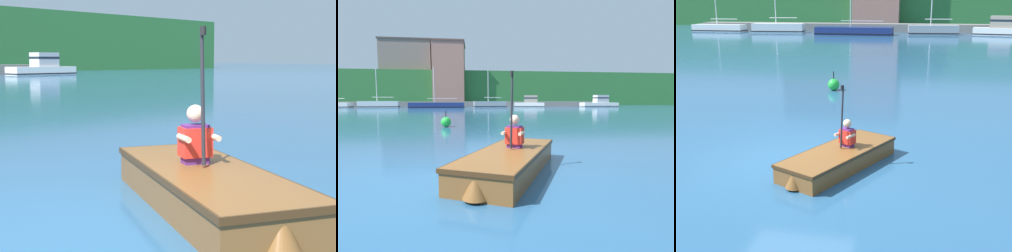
# 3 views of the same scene
# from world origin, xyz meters

# --- Properties ---
(ground_plane) EXTENTS (300.00, 300.00, 0.00)m
(ground_plane) POSITION_xyz_m (0.00, 0.00, 0.00)
(ground_plane) COLOR #28567F
(shoreline_ridge) EXTENTS (120.00, 20.00, 7.21)m
(shoreline_ridge) POSITION_xyz_m (0.00, 60.46, 3.60)
(shoreline_ridge) COLOR #2D6B33
(shoreline_ridge) RESTS_ON ground
(marina_dock) EXTENTS (47.99, 2.40, 0.90)m
(marina_dock) POSITION_xyz_m (0.00, 41.15, 0.45)
(marina_dock) COLOR slate
(marina_dock) RESTS_ON ground
(moored_boat_dock_west_end) EXTENTS (6.06, 2.15, 5.18)m
(moored_boat_dock_west_end) POSITION_xyz_m (-20.85, 38.05, 0.38)
(moored_boat_dock_west_end) COLOR white
(moored_boat_dock_west_end) RESTS_ON ground
(moored_boat_dock_west_inner) EXTENTS (5.12, 2.55, 1.92)m
(moored_boat_dock_west_inner) POSITION_xyz_m (9.80, 37.84, 0.71)
(moored_boat_dock_west_inner) COLOR white
(moored_boat_dock_west_inner) RESTS_ON ground
(moored_boat_dock_center_far) EXTENTS (5.21, 2.21, 5.87)m
(moored_boat_dock_center_far) POSITION_xyz_m (3.22, 37.36, 0.47)
(moored_boat_dock_center_far) COLOR #9EA3A8
(moored_boat_dock_center_far) RESTS_ON ground
(moored_boat_dock_east_inner) EXTENTS (8.01, 2.44, 6.02)m
(moored_boat_dock_east_inner) POSITION_xyz_m (-4.76, 35.90, 0.37)
(moored_boat_dock_east_inner) COLOR navy
(moored_boat_dock_east_inner) RESTS_ON ground
(moored_boat_dock_east_end) EXTENTS (5.83, 2.47, 5.97)m
(moored_boat_dock_east_end) POSITION_xyz_m (-13.53, 37.50, 0.48)
(moored_boat_dock_east_end) COLOR white
(moored_boat_dock_east_end) RESTS_ON ground
(rowboat_foreground) EXTENTS (2.09, 2.93, 0.37)m
(rowboat_foreground) POSITION_xyz_m (1.09, -0.19, 0.21)
(rowboat_foreground) COLOR brown
(rowboat_foreground) RESTS_ON ground
(person_paddler) EXTENTS (0.43, 0.43, 1.29)m
(person_paddler) POSITION_xyz_m (1.22, 0.09, 0.63)
(person_paddler) COLOR #592672
(person_paddler) RESTS_ON rowboat_foreground
(channel_buoy) EXTENTS (0.44, 0.44, 0.72)m
(channel_buoy) POSITION_xyz_m (-0.67, 7.40, 0.22)
(channel_buoy) COLOR green
(channel_buoy) RESTS_ON ground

